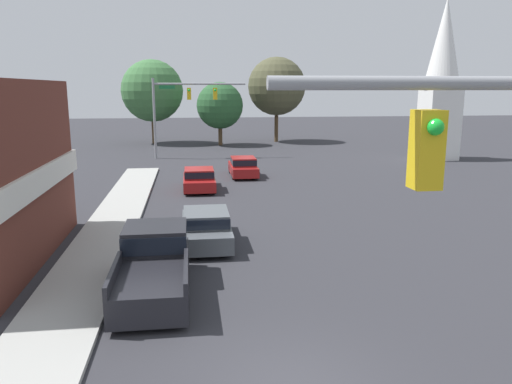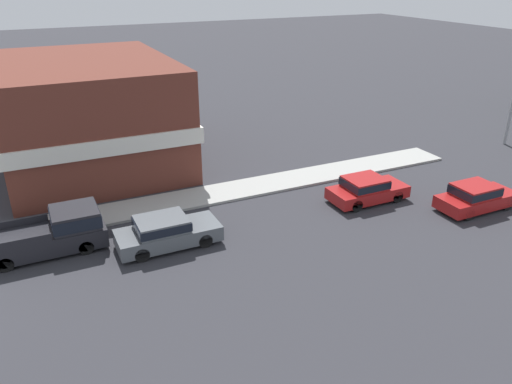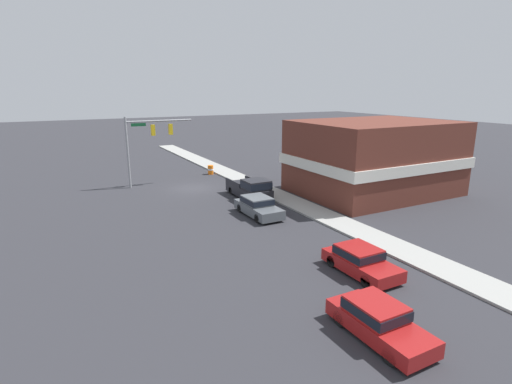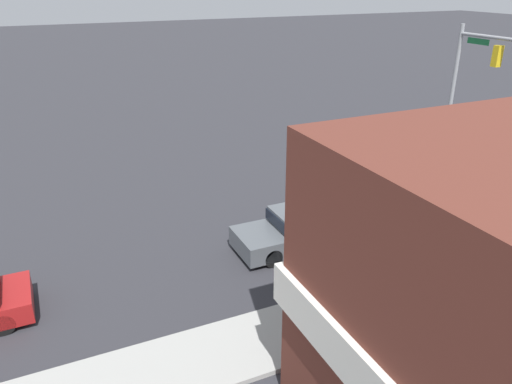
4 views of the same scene
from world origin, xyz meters
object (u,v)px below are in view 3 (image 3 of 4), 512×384
car_oncoming (378,319)px  pickup_truck_parked (251,188)px  car_second_ahead (360,260)px  car_lead (258,206)px  construction_barrel (211,170)px

car_oncoming → pickup_truck_parked: bearing=76.2°
car_second_ahead → pickup_truck_parked: bearing=-96.3°
car_lead → construction_barrel: (-2.44, -15.77, -0.23)m
car_second_ahead → car_oncoming: 5.61m
car_oncoming → car_lead: bearing=78.5°
car_oncoming → construction_barrel: bearing=79.8°
car_second_ahead → construction_barrel: size_ratio=4.20×
car_lead → car_second_ahead: bearing=90.3°
pickup_truck_parked → car_oncoming: bearing=76.2°
pickup_truck_parked → construction_barrel: pickup_truck_parked is taller
car_lead → construction_barrel: 15.96m
construction_barrel → car_second_ahead: bearing=84.9°
car_second_ahead → pickup_truck_parked: 15.80m
car_lead → car_oncoming: (3.21, 15.71, -0.01)m
car_oncoming → construction_barrel: (-5.65, -31.48, -0.22)m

